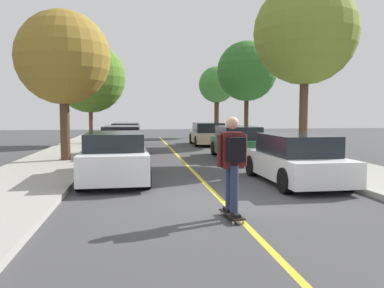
# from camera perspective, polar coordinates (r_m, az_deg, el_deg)

# --- Properties ---
(ground) EXTENTS (80.00, 80.00, 0.00)m
(ground) POSITION_cam_1_polar(r_m,az_deg,el_deg) (8.57, 4.89, -8.75)
(ground) COLOR #424244
(center_line) EXTENTS (0.12, 39.20, 0.01)m
(center_line) POSITION_cam_1_polar(r_m,az_deg,el_deg) (12.42, 0.72, -4.57)
(center_line) COLOR gold
(center_line) RESTS_ON ground
(parked_car_left_nearest) EXTENTS (1.98, 4.21, 1.41)m
(parked_car_left_nearest) POSITION_cam_1_polar(r_m,az_deg,el_deg) (11.54, -11.19, -1.87)
(parked_car_left_nearest) COLOR white
(parked_car_left_nearest) RESTS_ON ground
(parked_car_left_near) EXTENTS (1.97, 4.45, 1.40)m
(parked_car_left_near) POSITION_cam_1_polar(r_m,az_deg,el_deg) (17.61, -10.14, 0.29)
(parked_car_left_near) COLOR maroon
(parked_car_left_near) RESTS_ON ground
(parked_car_left_far) EXTENTS (1.91, 4.26, 1.37)m
(parked_car_left_far) POSITION_cam_1_polar(r_m,az_deg,el_deg) (24.07, -9.60, 1.40)
(parked_car_left_far) COLOR maroon
(parked_car_left_far) RESTS_ON ground
(parked_car_right_nearest) EXTENTS (1.90, 4.14, 1.37)m
(parked_car_right_nearest) POSITION_cam_1_polar(r_m,az_deg,el_deg) (11.33, 14.81, -2.22)
(parked_car_right_nearest) COLOR white
(parked_car_right_nearest) RESTS_ON ground
(parked_car_right_near) EXTENTS (1.97, 4.12, 1.39)m
(parked_car_right_near) POSITION_cam_1_polar(r_m,az_deg,el_deg) (17.24, 6.69, 0.23)
(parked_car_right_near) COLOR #1E5B33
(parked_car_right_near) RESTS_ON ground
(parked_car_right_far) EXTENTS (2.08, 4.09, 1.37)m
(parked_car_right_far) POSITION_cam_1_polar(r_m,az_deg,el_deg) (24.19, 2.37, 1.43)
(parked_car_right_far) COLOR #BCAD89
(parked_car_right_far) RESTS_ON ground
(street_tree_left_nearest) EXTENTS (3.60, 3.60, 5.76)m
(street_tree_left_nearest) POSITION_cam_1_polar(r_m,az_deg,el_deg) (16.12, -18.28, 11.81)
(street_tree_left_nearest) COLOR #4C3823
(street_tree_left_nearest) RESTS_ON sidewalk_left
(street_tree_left_near) EXTENTS (4.26, 4.26, 6.11)m
(street_tree_left_near) POSITION_cam_1_polar(r_m,az_deg,el_deg) (24.83, -14.65, 9.33)
(street_tree_left_near) COLOR brown
(street_tree_left_near) RESTS_ON sidewalk_left
(street_tree_right_nearest) EXTENTS (4.00, 4.00, 6.93)m
(street_tree_right_nearest) POSITION_cam_1_polar(r_m,az_deg,el_deg) (16.32, 16.20, 15.24)
(street_tree_right_nearest) COLOR #4C3823
(street_tree_right_nearest) RESTS_ON sidewalk_right
(street_tree_right_near) EXTENTS (3.54, 3.54, 6.09)m
(street_tree_right_near) POSITION_cam_1_polar(r_m,az_deg,el_deg) (23.77, 8.00, 10.45)
(street_tree_right_near) COLOR #3D2D1E
(street_tree_right_near) RESTS_ON sidewalk_right
(street_tree_right_far) EXTENTS (2.94, 2.94, 5.63)m
(street_tree_right_far) POSITION_cam_1_polar(r_m,az_deg,el_deg) (32.19, 3.64, 8.57)
(street_tree_right_far) COLOR #3D2D1E
(street_tree_right_far) RESTS_ON sidewalk_right
(skateboard) EXTENTS (0.32, 0.86, 0.10)m
(skateboard) POSITION_cam_1_polar(r_m,az_deg,el_deg) (7.39, 5.80, -10.21)
(skateboard) COLOR black
(skateboard) RESTS_ON ground
(skateboarder) EXTENTS (0.59, 0.71, 1.80)m
(skateboarder) POSITION_cam_1_polar(r_m,az_deg,el_deg) (7.17, 5.96, -2.22)
(skateboarder) COLOR black
(skateboarder) RESTS_ON skateboard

